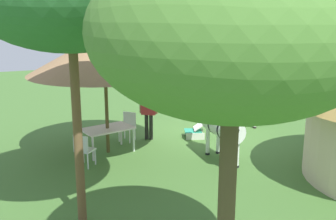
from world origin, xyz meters
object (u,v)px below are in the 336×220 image
Objects in this scene: zebra_nearest_camera at (258,96)px; zebra_by_umbrella at (222,126)px; patio_chair_near_hut at (83,148)px; shade_umbrella at (105,53)px; standing_watcher at (190,86)px; patio_dining_table at (107,131)px; patio_chair_west_end at (128,124)px; guest_beside_umbrella at (149,109)px; acacia_tree_right_background at (233,33)px; striped_lounge_chair at (196,130)px.

zebra_nearest_camera reaches higher than zebra_by_umbrella.
patio_chair_near_hut is at bearing 73.15° from zebra_nearest_camera.
patio_chair_near_hut is at bearing 44.46° from shade_umbrella.
patio_chair_near_hut is at bearing 86.35° from standing_watcher.
patio_chair_west_end reaches higher than patio_dining_table.
shade_umbrella is at bearing 90.00° from patio_chair_west_end.
patio_chair_near_hut is at bearing -112.86° from guest_beside_umbrella.
acacia_tree_right_background reaches higher than patio_dining_table.
striped_lounge_chair is (-1.51, 0.42, -0.75)m from guest_beside_umbrella.
patio_chair_west_end is 0.96× the size of striped_lounge_chair.
guest_beside_umbrella is at bearing 78.14° from patio_chair_near_hut.
patio_chair_west_end is at bearing 95.81° from striped_lounge_chair.
patio_dining_table is at bearing 116.48° from striped_lounge_chair.
zebra_by_umbrella is (-2.72, 1.86, 0.32)m from patio_dining_table.
patio_chair_near_hut reaches higher than patio_dining_table.
shade_umbrella is 3.82m from zebra_by_umbrella.
shade_umbrella reaches higher than guest_beside_umbrella.
acacia_tree_right_background is at bearing -68.61° from guest_beside_umbrella.
guest_beside_umbrella is 4.23m from standing_watcher.
guest_beside_umbrella is (-1.53, -0.68, -1.90)m from shade_umbrella.
standing_watcher is (-4.50, -3.69, -1.86)m from shade_umbrella.
patio_chair_near_hut is 3.77m from zebra_by_umbrella.
standing_watcher is at bearing -1.36° from striped_lounge_chair.
patio_chair_west_end is at bearing 89.68° from patio_chair_near_hut.
standing_watcher reaches higher than patio_chair_west_end.
standing_watcher is at bearing -6.18° from zebra_nearest_camera.
acacia_tree_right_background reaches higher than striped_lounge_chair.
zebra_nearest_camera reaches higher than striped_lounge_chair.
acacia_tree_right_background is (1.79, 7.65, 2.79)m from guest_beside_umbrella.
standing_watcher reaches higher than guest_beside_umbrella.
acacia_tree_right_background is (-0.64, 6.10, 3.28)m from patio_chair_near_hut.
acacia_tree_right_background is at bearing 87.91° from shade_umbrella.
guest_beside_umbrella reaches higher than patio_dining_table.
acacia_tree_right_background is at bearing 177.18° from striped_lounge_chair.
patio_chair_near_hut is 0.54× the size of guest_beside_umbrella.
zebra_nearest_camera is at bearing -133.99° from patio_chair_west_end.
patio_dining_table is 0.76× the size of zebra_nearest_camera.
standing_watcher is 0.84× the size of zebra_nearest_camera.
zebra_by_umbrella is at bearing 99.80° from zebra_nearest_camera.
patio_chair_west_end is 2.24m from striped_lounge_chair.
patio_chair_near_hut is 0.43× the size of zebra_nearest_camera.
patio_chair_west_end is at bearing -136.19° from shade_umbrella.
standing_watcher is 5.83m from zebra_by_umbrella.
standing_watcher is (-5.40, -4.57, 0.52)m from patio_chair_near_hut.
guest_beside_umbrella reaches higher than zebra_nearest_camera.
shade_umbrella reaches higher than zebra_nearest_camera.
zebra_nearest_camera is at bearing -127.88° from acacia_tree_right_background.
zebra_nearest_camera is (-4.30, -0.17, 0.04)m from guest_beside_umbrella.
guest_beside_umbrella reaches higher than patio_chair_near_hut.
standing_watcher reaches higher than striped_lounge_chair.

